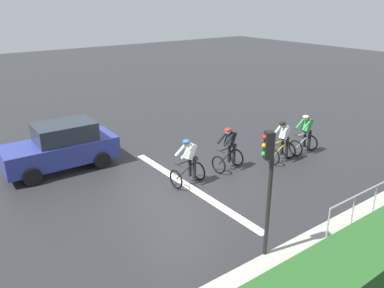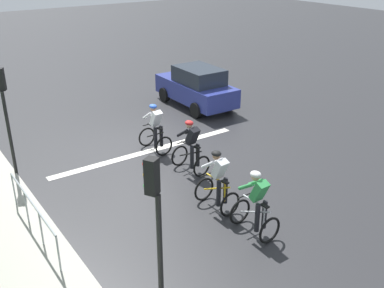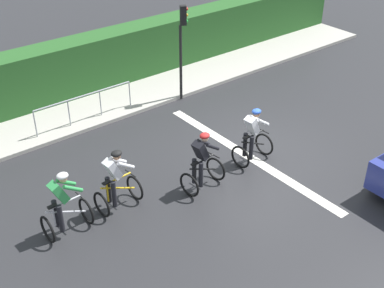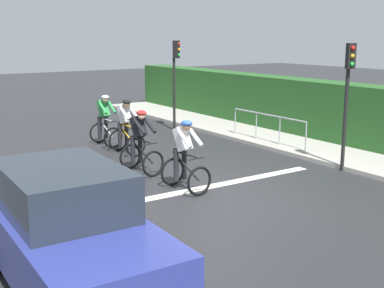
{
  "view_description": "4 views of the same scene",
  "coord_description": "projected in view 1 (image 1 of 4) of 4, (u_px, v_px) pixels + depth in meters",
  "views": [
    {
      "loc": [
        9.57,
        -6.43,
        6.09
      ],
      "look_at": [
        -0.6,
        1.01,
        1.29
      ],
      "focal_mm": 36.03,
      "sensor_mm": 36.0,
      "label": 1
    },
    {
      "loc": [
        6.78,
        12.79,
        6.43
      ],
      "look_at": [
        -0.68,
        2.17,
        0.71
      ],
      "focal_mm": 41.92,
      "sensor_mm": 36.0,
      "label": 2
    },
    {
      "loc": [
        -8.83,
        9.59,
        8.18
      ],
      "look_at": [
        0.42,
        2.25,
        0.88
      ],
      "focal_mm": 47.71,
      "sensor_mm": 36.0,
      "label": 3
    },
    {
      "loc": [
        -6.42,
        -8.93,
        3.54
      ],
      "look_at": [
        0.12,
        0.87,
        1.01
      ],
      "focal_mm": 47.53,
      "sensor_mm": 36.0,
      "label": 4
    }
  ],
  "objects": [
    {
      "name": "cyclist_second",
      "position": [
        282.0,
        142.0,
        15.04
      ],
      "size": [
        0.76,
        1.13,
        1.66
      ],
      "color": "black",
      "rests_on": "ground"
    },
    {
      "name": "cyclist_lead",
      "position": [
        305.0,
        135.0,
        15.86
      ],
      "size": [
        0.72,
        1.11,
        1.66
      ],
      "color": "black",
      "rests_on": "ground"
    },
    {
      "name": "car_navy",
      "position": [
        61.0,
        147.0,
        14.41
      ],
      "size": [
        1.95,
        4.13,
        1.76
      ],
      "color": "navy",
      "rests_on": "ground"
    },
    {
      "name": "pedestrian_railing_kerbside",
      "position": [
        366.0,
        197.0,
        10.92
      ],
      "size": [
        0.05,
        3.43,
        1.03
      ],
      "color": "#999EA3",
      "rests_on": "ground"
    },
    {
      "name": "sidewalk_kerb",
      "position": [
        366.0,
        251.0,
        9.81
      ],
      "size": [
        2.8,
        24.86,
        0.12
      ],
      "primitive_type": "cube",
      "color": "#ADA89E",
      "rests_on": "ground"
    },
    {
      "name": "cyclist_mid",
      "position": [
        229.0,
        149.0,
        14.35
      ],
      "size": [
        0.81,
        1.16,
        1.66
      ],
      "color": "black",
      "rests_on": "ground"
    },
    {
      "name": "road_marking_stop_line",
      "position": [
        190.0,
        187.0,
        13.21
      ],
      "size": [
        7.0,
        0.3,
        0.01
      ],
      "primitive_type": "cube",
      "color": "silver",
      "rests_on": "ground"
    },
    {
      "name": "cyclist_fourth",
      "position": [
        188.0,
        163.0,
        13.19
      ],
      "size": [
        0.75,
        1.12,
        1.66
      ],
      "color": "black",
      "rests_on": "ground"
    },
    {
      "name": "ground_plane",
      "position": [
        178.0,
        191.0,
        12.94
      ],
      "size": [
        80.0,
        80.0,
        0.0
      ],
      "primitive_type": "plane",
      "color": "#28282B"
    },
    {
      "name": "traffic_light_near_crossing",
      "position": [
        268.0,
        178.0,
        8.84
      ],
      "size": [
        0.27,
        0.29,
        3.34
      ],
      "color": "black",
      "rests_on": "ground"
    }
  ]
}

